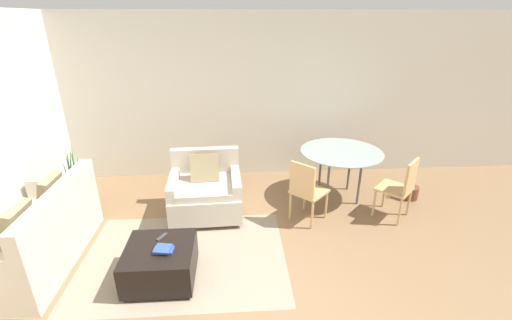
{
  "coord_description": "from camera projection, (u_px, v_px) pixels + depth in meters",
  "views": [
    {
      "loc": [
        0.07,
        -2.44,
        2.65
      ],
      "look_at": [
        0.37,
        2.06,
        0.75
      ],
      "focal_mm": 24.0,
      "sensor_mm": 36.0,
      "label": 1
    }
  ],
  "objects": [
    {
      "name": "ground_plane",
      "position": [
        232.0,
        316.0,
        3.27
      ],
      "size": [
        20.0,
        20.0,
        0.0
      ],
      "primitive_type": "plane",
      "color": "brown"
    },
    {
      "name": "wall_back",
      "position": [
        230.0,
        98.0,
        5.76
      ],
      "size": [
        12.0,
        0.06,
        2.75
      ],
      "color": "beige",
      "rests_on": "ground_plane"
    },
    {
      "name": "area_rug",
      "position": [
        185.0,
        257.0,
        4.08
      ],
      "size": [
        2.38,
        1.75,
        0.01
      ],
      "color": "gray",
      "rests_on": "ground_plane"
    },
    {
      "name": "couch",
      "position": [
        38.0,
        238.0,
        3.9
      ],
      "size": [
        0.89,
        1.72,
        0.93
      ],
      "color": "beige",
      "rests_on": "ground_plane"
    },
    {
      "name": "armchair",
      "position": [
        206.0,
        191.0,
        4.87
      ],
      "size": [
        1.02,
        0.91,
        0.89
      ],
      "color": "beige",
      "rests_on": "ground_plane"
    },
    {
      "name": "ottoman",
      "position": [
        161.0,
        262.0,
        3.66
      ],
      "size": [
        0.72,
        0.7,
        0.4
      ],
      "color": "black",
      "rests_on": "ground_plane"
    },
    {
      "name": "book_stack",
      "position": [
        163.0,
        250.0,
        3.53
      ],
      "size": [
        0.21,
        0.18,
        0.04
      ],
      "color": "#2D478C",
      "rests_on": "ottoman"
    },
    {
      "name": "tv_remote_primary",
      "position": [
        162.0,
        237.0,
        3.77
      ],
      "size": [
        0.11,
        0.15,
        0.01
      ],
      "color": "#333338",
      "rests_on": "ottoman"
    },
    {
      "name": "potted_plant",
      "position": [
        77.0,
        191.0,
        5.11
      ],
      "size": [
        0.36,
        0.36,
        0.98
      ],
      "color": "brown",
      "rests_on": "ground_plane"
    },
    {
      "name": "dining_table",
      "position": [
        341.0,
        156.0,
        5.18
      ],
      "size": [
        1.23,
        1.23,
        0.78
      ],
      "color": "#8C9E99",
      "rests_on": "ground_plane"
    },
    {
      "name": "dining_chair_near_left",
      "position": [
        306.0,
        188.0,
        4.6
      ],
      "size": [
        0.59,
        0.59,
        0.9
      ],
      "color": "tan",
      "rests_on": "ground_plane"
    },
    {
      "name": "dining_chair_near_right",
      "position": [
        401.0,
        185.0,
        4.68
      ],
      "size": [
        0.59,
        0.59,
        0.9
      ],
      "color": "tan",
      "rests_on": "ground_plane"
    },
    {
      "name": "potted_plant_small",
      "position": [
        410.0,
        188.0,
        5.34
      ],
      "size": [
        0.26,
        0.26,
        0.62
      ],
      "color": "brown",
      "rests_on": "ground_plane"
    }
  ]
}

